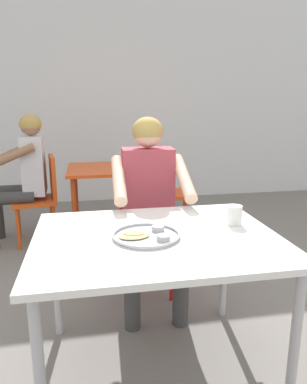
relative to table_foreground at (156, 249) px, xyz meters
The scene contains 11 objects.
ground_plane 0.70m from the table_foreground, 76.72° to the right, with size 12.00×12.00×0.05m, color slate.
back_wall 3.66m from the table_foreground, 89.75° to the left, with size 12.00×0.12×3.40m, color white.
table_foreground is the anchor object (origin of this frame).
thali_tray 0.10m from the table_foreground, 160.29° to the right, with size 0.32×0.32×0.03m.
drinking_cup 0.45m from the table_foreground, 10.57° to the left, with size 0.08×0.08×0.10m.
chair_foreground 0.91m from the table_foreground, 84.03° to the left, with size 0.40×0.43×0.85m.
diner_foreground 0.68m from the table_foreground, 82.70° to the left, with size 0.50×0.56×1.27m.
table_background_red 2.00m from the table_foreground, 93.38° to the left, with size 0.77×0.76×0.73m.
chair_red_left 2.11m from the table_foreground, 110.97° to the left, with size 0.47×0.45×0.86m.
chair_red_right 2.11m from the table_foreground, 77.09° to the left, with size 0.49×0.48×0.82m.
patron_background 2.19m from the table_foreground, 114.41° to the left, with size 0.56×0.50×1.25m.
Camera 1 is at (-0.33, -1.50, 1.35)m, focal length 33.43 mm.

